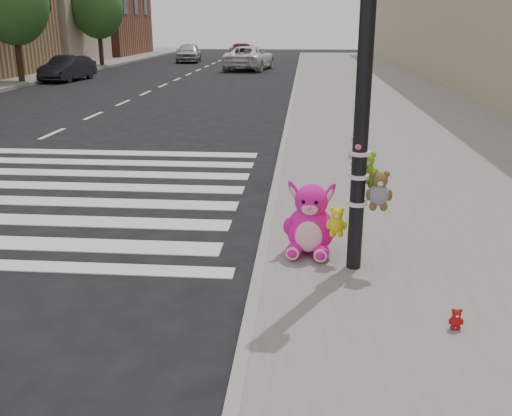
# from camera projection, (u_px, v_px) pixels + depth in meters

# --- Properties ---
(ground) EXTENTS (120.00, 120.00, 0.00)m
(ground) POSITION_uv_depth(u_px,v_px,m) (66.00, 356.00, 4.93)
(ground) COLOR black
(ground) RESTS_ON ground
(sidewalk_near) EXTENTS (7.00, 80.00, 0.14)m
(sidewalk_near) POSITION_uv_depth(u_px,v_px,m) (426.00, 137.00, 13.98)
(sidewalk_near) COLOR slate
(sidewalk_near) RESTS_ON ground
(curb_edge) EXTENTS (0.12, 80.00, 0.15)m
(curb_edge) POSITION_uv_depth(u_px,v_px,m) (285.00, 135.00, 14.26)
(curb_edge) COLOR gray
(curb_edge) RESTS_ON ground
(bld_far_e) EXTENTS (6.00, 10.00, 9.00)m
(bld_far_e) POSITION_uv_depth(u_px,v_px,m) (101.00, 1.00, 48.37)
(bld_far_e) COLOR brown
(bld_far_e) RESTS_ON ground
(signal_pole) EXTENTS (0.69, 0.50, 4.00)m
(signal_pole) POSITION_uv_depth(u_px,v_px,m) (364.00, 120.00, 5.89)
(signal_pole) COLOR black
(signal_pole) RESTS_ON sidewalk_near
(tree_far_b) EXTENTS (3.20, 3.20, 5.44)m
(tree_far_b) POSITION_uv_depth(u_px,v_px,m) (12.00, 2.00, 25.55)
(tree_far_b) COLOR #382619
(tree_far_b) RESTS_ON sidewalk_far
(tree_far_c) EXTENTS (3.20, 3.20, 5.44)m
(tree_far_c) POSITION_uv_depth(u_px,v_px,m) (98.00, 8.00, 35.97)
(tree_far_c) COLOR #382619
(tree_far_c) RESTS_ON sidewalk_far
(pink_bunny) EXTENTS (0.63, 0.70, 0.89)m
(pink_bunny) POSITION_uv_depth(u_px,v_px,m) (310.00, 224.00, 6.67)
(pink_bunny) COLOR #F814A6
(pink_bunny) RESTS_ON sidewalk_near
(red_teddy) EXTENTS (0.14, 0.10, 0.20)m
(red_teddy) POSITION_uv_depth(u_px,v_px,m) (456.00, 319.00, 5.06)
(red_teddy) COLOR #AE1114
(red_teddy) RESTS_ON sidewalk_near
(car_dark_far) EXTENTS (1.67, 3.82, 1.22)m
(car_dark_far) POSITION_uv_depth(u_px,v_px,m) (68.00, 68.00, 28.09)
(car_dark_far) COLOR black
(car_dark_far) RESTS_ON ground
(car_white_near) EXTENTS (2.96, 5.32, 1.41)m
(car_white_near) POSITION_uv_depth(u_px,v_px,m) (249.00, 58.00, 34.60)
(car_white_near) COLOR silver
(car_white_near) RESTS_ON ground
(car_maroon_near) EXTENTS (2.48, 4.60, 1.27)m
(car_maroon_near) POSITION_uv_depth(u_px,v_px,m) (241.00, 52.00, 43.67)
(car_maroon_near) COLOR #571A18
(car_maroon_near) RESTS_ON ground
(car_silver_deep) EXTENTS (2.02, 4.16, 1.37)m
(car_silver_deep) POSITION_uv_depth(u_px,v_px,m) (189.00, 52.00, 41.43)
(car_silver_deep) COLOR #B3B2B7
(car_silver_deep) RESTS_ON ground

